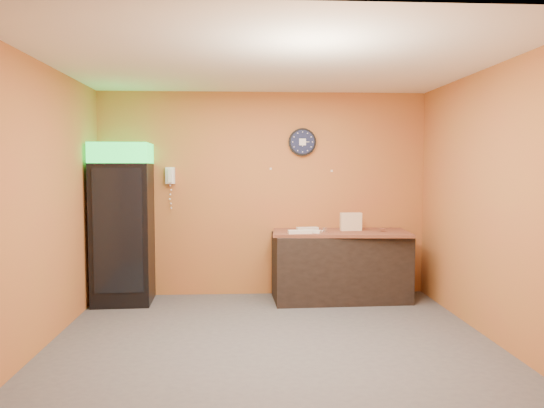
{
  "coord_description": "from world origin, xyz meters",
  "views": [
    {
      "loc": [
        -0.3,
        -5.33,
        1.77
      ],
      "look_at": [
        0.04,
        0.6,
        1.36
      ],
      "focal_mm": 35.0,
      "sensor_mm": 36.0,
      "label": 1
    }
  ],
  "objects": [
    {
      "name": "prep_counter",
      "position": [
        1.01,
        1.61,
        0.44
      ],
      "size": [
        1.79,
        0.84,
        0.88
      ],
      "primitive_type": "cube",
      "rotation": [
        0.0,
        0.0,
        0.03
      ],
      "color": "black",
      "rests_on": "floor"
    },
    {
      "name": "butcher_paper",
      "position": [
        1.01,
        1.61,
        0.9
      ],
      "size": [
        1.84,
        0.98,
        0.04
      ],
      "primitive_type": "cube",
      "rotation": [
        0.0,
        0.0,
        -0.08
      ],
      "color": "brown",
      "rests_on": "prep_counter"
    },
    {
      "name": "sub_roll_stack",
      "position": [
        1.16,
        1.65,
        1.04
      ],
      "size": [
        0.29,
        0.12,
        0.24
      ],
      "rotation": [
        0.0,
        0.0,
        0.07
      ],
      "color": "beige",
      "rests_on": "butcher_paper"
    },
    {
      "name": "wrapped_sandwich_left",
      "position": [
        0.44,
        1.38,
        0.95
      ],
      "size": [
        0.31,
        0.13,
        0.04
      ],
      "primitive_type": "cube",
      "rotation": [
        0.0,
        0.0,
        0.06
      ],
      "color": "silver",
      "rests_on": "butcher_paper"
    },
    {
      "name": "kitchen_tool",
      "position": [
        0.79,
        1.57,
        0.95
      ],
      "size": [
        0.05,
        0.05,
        0.05
      ],
      "primitive_type": "cylinder",
      "color": "silver",
      "rests_on": "butcher_paper"
    },
    {
      "name": "wrapped_sandwich_mid",
      "position": [
        0.6,
        1.44,
        0.94
      ],
      "size": [
        0.27,
        0.22,
        0.04
      ],
      "primitive_type": "cube",
      "rotation": [
        0.0,
        0.0,
        -0.52
      ],
      "color": "silver",
      "rests_on": "butcher_paper"
    },
    {
      "name": "wall_clock",
      "position": [
        0.54,
        1.97,
        2.12
      ],
      "size": [
        0.38,
        0.06,
        0.38
      ],
      "color": "black",
      "rests_on": "back_wall"
    },
    {
      "name": "wrapped_sandwich_right",
      "position": [
        0.58,
        1.71,
        0.94
      ],
      "size": [
        0.3,
        0.16,
        0.04
      ],
      "primitive_type": "cube",
      "rotation": [
        0.0,
        0.0,
        0.15
      ],
      "color": "silver",
      "rests_on": "butcher_paper"
    },
    {
      "name": "wall_phone",
      "position": [
        -1.27,
        1.95,
        1.66
      ],
      "size": [
        0.12,
        0.11,
        0.23
      ],
      "color": "white",
      "rests_on": "back_wall"
    },
    {
      "name": "beverage_cooler",
      "position": [
        -1.85,
        1.6,
        1.02
      ],
      "size": [
        0.76,
        0.77,
        2.08
      ],
      "rotation": [
        0.0,
        0.0,
        0.04
      ],
      "color": "black",
      "rests_on": "floor"
    },
    {
      "name": "floor",
      "position": [
        0.0,
        0.0,
        0.0
      ],
      "size": [
        4.5,
        4.5,
        0.0
      ],
      "primitive_type": "plane",
      "color": "#47474C",
      "rests_on": "ground"
    },
    {
      "name": "back_wall",
      "position": [
        0.0,
        2.0,
        1.4
      ],
      "size": [
        4.5,
        0.02,
        2.8
      ],
      "primitive_type": "cube",
      "color": "#AE6E31",
      "rests_on": "floor"
    },
    {
      "name": "ceiling",
      "position": [
        0.0,
        0.0,
        2.8
      ],
      "size": [
        4.5,
        4.0,
        0.02
      ],
      "primitive_type": "cube",
      "color": "white",
      "rests_on": "back_wall"
    },
    {
      "name": "left_wall",
      "position": [
        -2.25,
        0.0,
        1.4
      ],
      "size": [
        0.02,
        4.0,
        2.8
      ],
      "primitive_type": "cube",
      "color": "#AE6E31",
      "rests_on": "floor"
    },
    {
      "name": "right_wall",
      "position": [
        2.25,
        0.0,
        1.4
      ],
      "size": [
        0.02,
        4.0,
        2.8
      ],
      "primitive_type": "cube",
      "color": "#AE6E31",
      "rests_on": "floor"
    }
  ]
}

